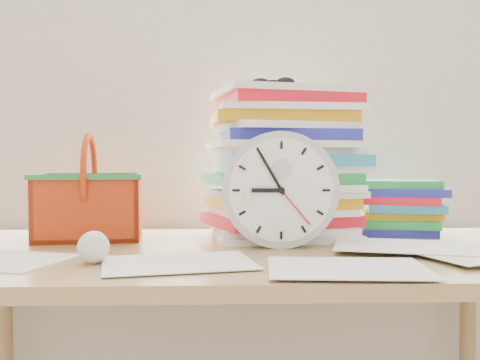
{
  "coord_description": "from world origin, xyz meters",
  "views": [
    {
      "loc": [
        -0.05,
        0.42,
        0.94
      ],
      "look_at": [
        -0.01,
        1.6,
        0.9
      ],
      "focal_mm": 40.0,
      "sensor_mm": 36.0,
      "label": 1
    }
  ],
  "objects_px": {
    "book_stack": "(401,207)",
    "basket": "(89,187)",
    "paper_stack": "(284,164)",
    "clock": "(280,190)",
    "desk": "(244,282)"
  },
  "relations": [
    {
      "from": "book_stack",
      "to": "basket",
      "type": "distance_m",
      "value": 0.82
    },
    {
      "from": "basket",
      "to": "book_stack",
      "type": "bearing_deg",
      "value": -2.03
    },
    {
      "from": "paper_stack",
      "to": "clock",
      "type": "relative_size",
      "value": 1.44
    },
    {
      "from": "desk",
      "to": "book_stack",
      "type": "xyz_separation_m",
      "value": [
        0.43,
        0.23,
        0.15
      ]
    },
    {
      "from": "desk",
      "to": "basket",
      "type": "height_order",
      "value": "basket"
    },
    {
      "from": "desk",
      "to": "book_stack",
      "type": "relative_size",
      "value": 5.7
    },
    {
      "from": "clock",
      "to": "book_stack",
      "type": "xyz_separation_m",
      "value": [
        0.35,
        0.21,
        -0.06
      ]
    },
    {
      "from": "desk",
      "to": "clock",
      "type": "xyz_separation_m",
      "value": [
        0.08,
        0.02,
        0.21
      ]
    },
    {
      "from": "basket",
      "to": "paper_stack",
      "type": "bearing_deg",
      "value": -5.27
    },
    {
      "from": "clock",
      "to": "desk",
      "type": "bearing_deg",
      "value": -167.24
    },
    {
      "from": "desk",
      "to": "paper_stack",
      "type": "height_order",
      "value": "paper_stack"
    },
    {
      "from": "paper_stack",
      "to": "book_stack",
      "type": "xyz_separation_m",
      "value": [
        0.32,
        0.05,
        -0.12
      ]
    },
    {
      "from": "clock",
      "to": "basket",
      "type": "bearing_deg",
      "value": 162.03
    },
    {
      "from": "desk",
      "to": "basket",
      "type": "relative_size",
      "value": 5.38
    },
    {
      "from": "paper_stack",
      "to": "book_stack",
      "type": "bearing_deg",
      "value": 9.16
    }
  ]
}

